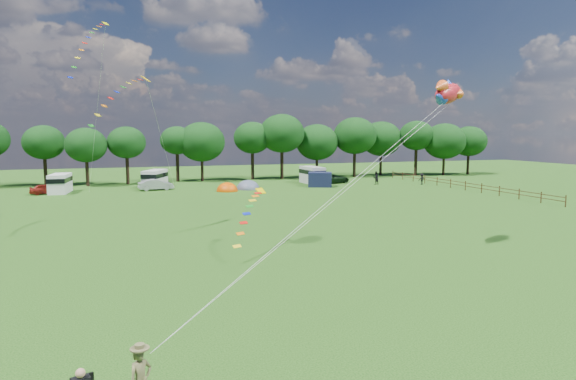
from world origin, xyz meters
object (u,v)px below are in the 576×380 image
object	(u,v)px
walker_a	(376,178)
tent_orange	(227,191)
walker_b	(422,179)
car_d	(333,179)
fish_kite	(446,93)
campervan_c	(155,178)
campervan_b	(60,183)
car_b	(156,185)
campervan_d	(312,174)
tent_greyblue	(248,189)
car_a	(46,189)
kite_flyer	(141,380)

from	to	relation	value
walker_a	tent_orange	bearing A→B (deg)	-12.56
walker_b	car_d	bearing A→B (deg)	-30.14
fish_kite	walker_b	distance (m)	40.41
campervan_c	walker_b	world-z (taller)	campervan_c
campervan_b	car_b	bearing A→B (deg)	-89.28
campervan_d	tent_greyblue	bearing A→B (deg)	107.47
tent_orange	fish_kite	xyz separation A→B (m)	(7.03, -34.37, 9.65)
car_a	tent_orange	world-z (taller)	car_a
campervan_b	campervan_d	size ratio (longest dim) A/B	0.96
car_b	campervan_b	world-z (taller)	campervan_b
car_b	tent_greyblue	size ratio (longest dim) A/B	1.18
campervan_c	fish_kite	distance (m)	44.83
campervan_c	car_d	bearing A→B (deg)	-72.47
campervan_b	kite_flyer	xyz separation A→B (m)	(8.45, -51.70, -0.39)
car_a	car_b	size ratio (longest dim) A/B	0.93
campervan_b	tent_orange	bearing A→B (deg)	-98.22
car_d	car_a	bearing A→B (deg)	79.36
car_b	car_d	bearing A→B (deg)	-95.12
campervan_b	campervan_d	distance (m)	33.31
campervan_b	tent_orange	size ratio (longest dim) A/B	1.62
car_b	campervan_b	distance (m)	11.29
campervan_c	campervan_d	size ratio (longest dim) A/B	1.03
car_d	campervan_d	xyz separation A→B (m)	(-2.99, 0.75, 0.63)
campervan_b	campervan_c	distance (m)	11.55
kite_flyer	walker_a	size ratio (longest dim) A/B	0.90
tent_greyblue	fish_kite	size ratio (longest dim) A/B	1.00
car_d	campervan_d	distance (m)	3.15
car_d	tent_greyblue	xyz separation A→B (m)	(-13.52, -3.28, -0.66)
fish_kite	walker_a	xyz separation A→B (m)	(14.56, 35.58, -8.72)
car_b	walker_a	world-z (taller)	walker_a
car_a	car_b	world-z (taller)	car_b
car_d	walker_a	xyz separation A→B (m)	(5.06, -3.41, 0.26)
car_a	campervan_d	distance (m)	34.76
kite_flyer	fish_kite	size ratio (longest dim) A/B	0.50
tent_greyblue	walker_a	bearing A→B (deg)	-0.40
campervan_b	tent_orange	distance (m)	20.30
campervan_c	fish_kite	size ratio (longest dim) A/B	1.53
car_d	tent_greyblue	distance (m)	13.92
car_a	campervan_c	xyz separation A→B (m)	(12.70, 3.34, 0.65)
car_a	car_d	world-z (taller)	car_d
car_b	campervan_b	size ratio (longest dim) A/B	0.83
tent_greyblue	kite_flyer	xyz separation A→B (m)	(-14.33, -48.58, 0.83)
kite_flyer	fish_kite	distance (m)	24.08
campervan_c	kite_flyer	distance (m)	54.17
campervan_c	kite_flyer	world-z (taller)	campervan_c
campervan_d	tent_orange	bearing A→B (deg)	108.16
car_a	walker_a	bearing A→B (deg)	-100.66
tent_greyblue	fish_kite	distance (m)	37.21
campervan_b	walker_a	world-z (taller)	campervan_b
campervan_c	tent_orange	distance (m)	10.97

